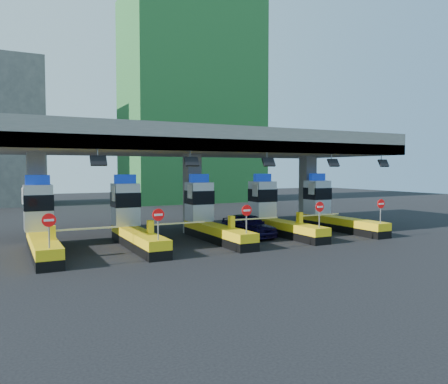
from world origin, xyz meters
name	(u,v)px	position (x,y,z in m)	size (l,w,h in m)	color
ground	(211,239)	(0.00, 0.00, 0.00)	(120.00, 120.00, 0.00)	black
toll_canopy	(193,145)	(0.00, 2.87, 6.13)	(28.00, 12.09, 7.00)	slate
toll_lane_far_left	(41,226)	(-10.00, 0.28, 1.40)	(4.43, 8.00, 4.16)	black
toll_lane_left	(132,221)	(-5.00, 0.28, 1.40)	(4.43, 8.00, 4.16)	black
toll_lane_center	(209,217)	(0.00, 0.28, 1.40)	(4.43, 8.00, 4.16)	black
toll_lane_right	(274,214)	(5.00, 0.28, 1.40)	(4.43, 8.00, 4.16)	black
toll_lane_far_right	(330,211)	(10.00, 0.28, 1.40)	(4.43, 8.00, 4.16)	black
bg_building_scaffold	(191,101)	(12.00, 32.00, 14.00)	(18.00, 12.00, 28.00)	#1E5926
van	(248,225)	(2.65, -0.25, 0.77)	(1.83, 4.54, 1.55)	black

